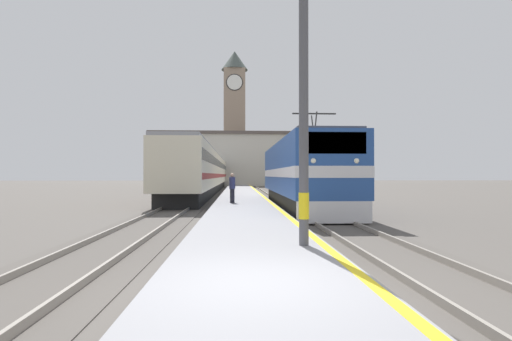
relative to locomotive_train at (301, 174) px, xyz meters
name	(u,v)px	position (x,y,z in m)	size (l,w,h in m)	color
ground_plane	(241,196)	(-3.17, 13.80, -1.92)	(200.00, 200.00, 0.00)	#514C47
platform	(242,197)	(-3.17, 8.80, -1.80)	(3.46, 140.00, 0.26)	gray
rail_track_near	(283,198)	(0.00, 8.80, -1.89)	(2.83, 140.00, 0.16)	#514C47
rail_track_far	(195,199)	(-6.83, 8.80, -1.89)	(2.83, 140.00, 0.16)	#514C47
locomotive_train	(301,174)	(0.00, 0.00, 0.00)	(2.92, 15.83, 4.73)	black
passenger_train	(206,172)	(-6.83, 20.15, 0.27)	(2.92, 44.10, 4.07)	black
catenary_mast	(308,53)	(-1.96, -13.16, 2.73)	(2.35, 0.24, 8.72)	#4C4C51
person_on_platform	(232,187)	(-3.84, 0.79, -0.77)	(0.34, 0.34, 1.70)	#23232D
clock_tower	(235,114)	(-4.03, 52.27, 11.41)	(4.92, 4.92, 25.05)	gray
station_building	(239,159)	(-3.20, 45.40, 2.58)	(29.34, 7.86, 8.96)	beige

